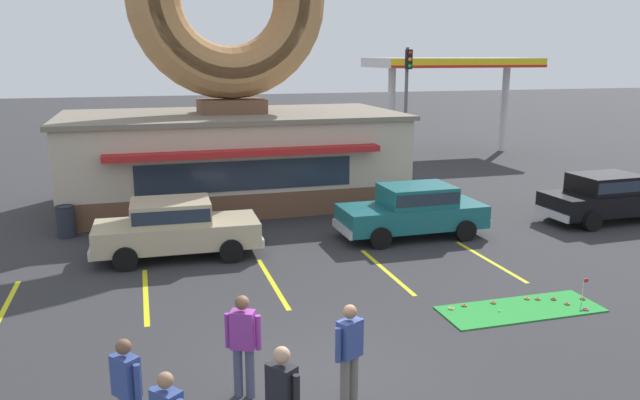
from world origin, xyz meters
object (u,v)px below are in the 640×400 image
object	(u,v)px
car_champagne	(175,226)
trash_bin	(66,221)
putting_flag_pin	(585,284)
car_teal	(413,209)
traffic_light_pole	(407,93)
car_black	(607,196)
pedestrian_hooded_kid	(350,350)
golf_ball	(500,311)
pedestrian_beanie_man	(127,388)
pedestrian_clipboard_woman	(243,341)
pedestrian_leather_jacket_man	(282,400)

from	to	relation	value
car_champagne	trash_bin	bearing A→B (deg)	136.98
putting_flag_pin	car_teal	world-z (taller)	car_teal
traffic_light_pole	car_black	bearing A→B (deg)	-76.56
car_champagne	pedestrian_hooded_kid	distance (m)	8.70
golf_ball	putting_flag_pin	bearing A→B (deg)	-0.61
pedestrian_beanie_man	traffic_light_pole	size ratio (longest dim) A/B	0.29
putting_flag_pin	pedestrian_clipboard_woman	xyz separation A→B (m)	(-7.97, -1.79, 0.54)
pedestrian_hooded_kid	pedestrian_leather_jacket_man	distance (m)	1.79
car_black	pedestrian_clipboard_woman	bearing A→B (deg)	-150.49
putting_flag_pin	car_black	size ratio (longest dim) A/B	0.12
golf_ball	pedestrian_clipboard_woman	distance (m)	6.20
pedestrian_clipboard_woman	traffic_light_pole	distance (m)	21.55
pedestrian_leather_jacket_man	car_teal	bearing A→B (deg)	56.83
car_teal	trash_bin	world-z (taller)	car_teal
pedestrian_leather_jacket_man	traffic_light_pole	xyz separation A→B (m)	(10.68, 20.26, 2.74)
putting_flag_pin	pedestrian_hooded_kid	size ratio (longest dim) A/B	0.33
car_teal	pedestrian_beanie_man	size ratio (longest dim) A/B	2.76
pedestrian_clipboard_woman	car_black	bearing A→B (deg)	29.51
golf_ball	trash_bin	size ratio (longest dim) A/B	0.04
car_champagne	traffic_light_pole	bearing A→B (deg)	42.79
car_champagne	traffic_light_pole	distance (m)	15.94
trash_bin	traffic_light_pole	size ratio (longest dim) A/B	0.17
car_teal	car_black	bearing A→B (deg)	-0.84
car_black	trash_bin	size ratio (longest dim) A/B	4.73
car_champagne	golf_ball	bearing A→B (deg)	-42.47
pedestrian_hooded_kid	car_champagne	bearing A→B (deg)	104.46
golf_ball	pedestrian_hooded_kid	world-z (taller)	pedestrian_hooded_kid
car_black	pedestrian_hooded_kid	size ratio (longest dim) A/B	2.73
pedestrian_leather_jacket_man	trash_bin	bearing A→B (deg)	107.49
putting_flag_pin	pedestrian_leather_jacket_man	world-z (taller)	pedestrian_leather_jacket_man
car_teal	pedestrian_clipboard_woman	xyz separation A→B (m)	(-6.49, -7.73, 0.10)
car_teal	traffic_light_pole	distance (m)	11.88
golf_ball	pedestrian_beanie_man	size ratio (longest dim) A/B	0.03
pedestrian_beanie_man	traffic_light_pole	bearing A→B (deg)	56.68
car_champagne	pedestrian_leather_jacket_man	world-z (taller)	pedestrian_leather_jacket_man
trash_bin	car_champagne	bearing A→B (deg)	-43.02
trash_bin	pedestrian_leather_jacket_man	bearing A→B (deg)	-72.51
car_teal	pedestrian_hooded_kid	xyz separation A→B (m)	(-4.93, -8.42, 0.07)
golf_ball	trash_bin	xyz separation A→B (m)	(-9.58, 8.83, 0.45)
car_black	pedestrian_hooded_kid	world-z (taller)	pedestrian_hooded_kid
pedestrian_hooded_kid	traffic_light_pole	size ratio (longest dim) A/B	0.29
pedestrian_clipboard_woman	putting_flag_pin	bearing A→B (deg)	12.68
pedestrian_beanie_man	pedestrian_clipboard_woman	bearing A→B (deg)	26.62
putting_flag_pin	car_champagne	size ratio (longest dim) A/B	0.12
pedestrian_leather_jacket_man	pedestrian_beanie_man	distance (m)	2.22
golf_ball	pedestrian_beanie_man	distance (m)	8.15
golf_ball	car_teal	distance (m)	6.00
pedestrian_hooded_kid	pedestrian_clipboard_woman	distance (m)	1.71
putting_flag_pin	car_teal	xyz separation A→B (m)	(-1.48, 5.93, 0.43)
putting_flag_pin	trash_bin	size ratio (longest dim) A/B	0.56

